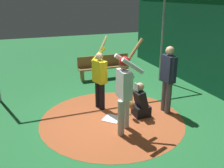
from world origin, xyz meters
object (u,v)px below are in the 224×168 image
object	(u,v)px
visitor	(100,77)
bench	(104,66)
umpire	(168,76)
home_plate	(112,119)
catcher	(140,103)
batter	(124,87)

from	to	relation	value
visitor	bench	xyz separation A→B (m)	(-0.98, -2.51, -0.45)
umpire	visitor	size ratio (longest dim) A/B	0.91
home_plate	visitor	bearing A→B (deg)	-84.53
home_plate	bench	xyz separation A→B (m)	(-0.90, -3.25, 0.44)
catcher	umpire	world-z (taller)	umpire
catcher	bench	bearing A→B (deg)	-92.85
catcher	umpire	distance (m)	1.01
catcher	bench	world-z (taller)	catcher
home_plate	visitor	distance (m)	1.17
home_plate	batter	xyz separation A→B (m)	(-0.05, 0.63, 1.07)
batter	visitor	size ratio (longest dim) A/B	1.08
batter	bench	xyz separation A→B (m)	(-0.85, -3.89, -0.63)
batter	catcher	distance (m)	1.14
batter	catcher	size ratio (longest dim) A/B	2.31
home_plate	umpire	bearing A→B (deg)	176.39
home_plate	umpire	world-z (taller)	umpire
visitor	bench	world-z (taller)	visitor
umpire	bench	world-z (taller)	umpire
catcher	visitor	distance (m)	1.28
umpire	bench	distance (m)	3.45
umpire	bench	xyz separation A→B (m)	(0.60, -3.35, -0.56)
home_plate	umpire	distance (m)	1.81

